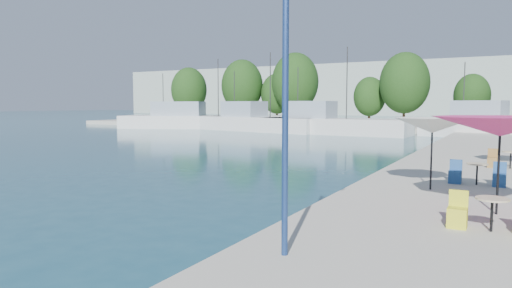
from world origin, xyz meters
The scene contains 19 objects.
quay_far centered at (-8.00, 67.00, 0.30)m, with size 90.00×16.00×0.60m, color #AEAB9D.
hill_west centered at (-30.00, 160.00, 8.00)m, with size 180.00×40.00×16.00m, color #98A69B.
trawler_01 centered at (-28.01, 57.43, 1.07)m, with size 23.50×14.31×10.20m.
trawler_02 centered at (-17.42, 55.50, 1.07)m, with size 18.02×7.93×10.20m.
trawler_03 centered at (-7.41, 54.36, 1.07)m, with size 17.74×5.55×10.20m.
trawler_04 centered at (10.06, 55.98, 1.07)m, with size 16.53×7.97×10.20m.
tree_01 centered at (-38.16, 68.64, 5.92)m, with size 6.22×6.22×9.21m.
tree_02 centered at (-28.31, 70.21, 6.51)m, with size 6.92×6.92×10.24m.
tree_03 centered at (-22.68, 71.96, 5.14)m, with size 5.32×5.32×7.87m.
tree_04 centered at (-18.75, 70.41, 6.89)m, with size 7.36×7.36×10.89m.
tree_05 centered at (-7.07, 70.81, 4.53)m, with size 4.60×4.60×6.81m.
tree_06 centered at (-1.76, 68.73, 6.30)m, with size 6.67×6.67×9.88m.
tree_07 centered at (6.39, 71.89, 4.58)m, with size 4.66×4.66×6.90m.
umbrella_pink centered at (10.58, 17.47, 2.86)m, with size 3.34×3.34×2.51m.
umbrella_white centered at (8.58, 20.29, 2.73)m, with size 2.54×2.54×2.38m.
cafe_table_01 centered at (10.52, 15.61, 0.89)m, with size 1.82×0.70×0.76m.
cafe_table_02 centered at (9.87, 21.97, 0.89)m, with size 1.82×0.70×0.76m.
cafe_table_03 centered at (10.92, 27.19, 0.89)m, with size 1.82×0.70×0.76m.
street_lamp centered at (7.47, 11.89, 4.09)m, with size 1.02×0.42×5.03m.
Camera 1 is at (10.74, 4.38, 3.43)m, focal length 32.00 mm.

